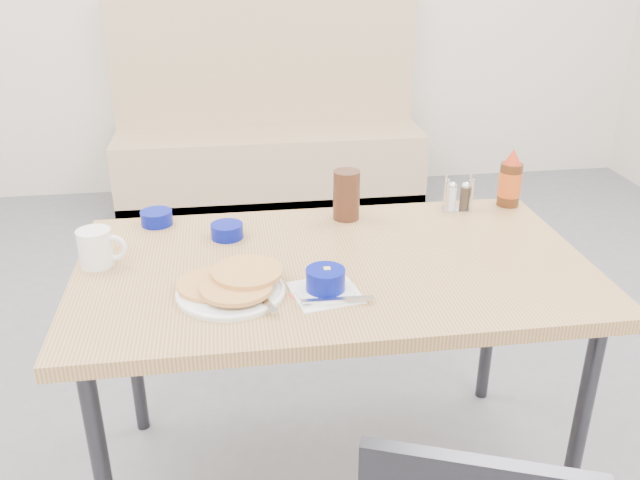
{
  "coord_description": "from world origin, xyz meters",
  "views": [
    {
      "loc": [
        -0.27,
        -1.39,
        1.59
      ],
      "look_at": [
        -0.03,
        0.27,
        0.82
      ],
      "focal_mm": 38.0,
      "sensor_mm": 36.0,
      "label": 1
    }
  ],
  "objects": [
    {
      "name": "creamer_bowl",
      "position": [
        -0.5,
        0.59,
        0.78
      ],
      "size": [
        0.1,
        0.1,
        0.04
      ],
      "rotation": [
        0.0,
        0.0,
        0.42
      ],
      "color": "#050F7F",
      "rests_on": "dining_table"
    },
    {
      "name": "amber_tumbler",
      "position": [
        0.09,
        0.55,
        0.84
      ],
      "size": [
        0.09,
        0.09,
        0.16
      ],
      "primitive_type": "cylinder",
      "rotation": [
        0.0,
        0.0,
        -0.13
      ],
      "color": "#3E2014",
      "rests_on": "dining_table"
    },
    {
      "name": "condiment_caddy",
      "position": [
        0.46,
        0.57,
        0.8
      ],
      "size": [
        0.1,
        0.07,
        0.11
      ],
      "rotation": [
        0.0,
        0.0,
        -0.14
      ],
      "color": "silver",
      "rests_on": "dining_table"
    },
    {
      "name": "pancake_plate",
      "position": [
        -0.28,
        0.12,
        0.78
      ],
      "size": [
        0.27,
        0.27,
        0.05
      ],
      "rotation": [
        0.0,
        0.0,
        -0.01
      ],
      "color": "white",
      "rests_on": "dining_table"
    },
    {
      "name": "dining_table",
      "position": [
        0.0,
        0.25,
        0.7
      ],
      "size": [
        1.4,
        0.8,
        0.76
      ],
      "color": "tan",
      "rests_on": "ground"
    },
    {
      "name": "booth_bench",
      "position": [
        0.0,
        2.78,
        0.35
      ],
      "size": [
        1.9,
        0.56,
        1.22
      ],
      "color": "tan",
      "rests_on": "ground"
    },
    {
      "name": "grits_setting",
      "position": [
        -0.05,
        0.08,
        0.79
      ],
      "size": [
        0.21,
        0.19,
        0.07
      ],
      "rotation": [
        0.0,
        0.0,
        0.19
      ],
      "color": "white",
      "rests_on": "dining_table"
    },
    {
      "name": "sugar_wrapper",
      "position": [
        -0.12,
        0.08,
        0.76
      ],
      "size": [
        0.04,
        0.03,
        0.0
      ],
      "primitive_type": "cube",
      "rotation": [
        0.0,
        0.0,
        0.28
      ],
      "color": "#DE4A4A",
      "rests_on": "dining_table"
    },
    {
      "name": "coffee_mug",
      "position": [
        -0.64,
        0.33,
        0.81
      ],
      "size": [
        0.13,
        0.09,
        0.1
      ],
      "rotation": [
        0.0,
        0.0,
        -0.16
      ],
      "color": "white",
      "rests_on": "dining_table"
    },
    {
      "name": "butter_bowl",
      "position": [
        -0.29,
        0.46,
        0.78
      ],
      "size": [
        0.1,
        0.1,
        0.04
      ],
      "rotation": [
        0.0,
        0.0,
        -0.12
      ],
      "color": "#050F7F",
      "rests_on": "dining_table"
    },
    {
      "name": "syrup_bottle",
      "position": [
        0.64,
        0.59,
        0.84
      ],
      "size": [
        0.07,
        0.07,
        0.19
      ],
      "rotation": [
        0.0,
        0.0,
        0.26
      ],
      "color": "#47230F",
      "rests_on": "dining_table"
    }
  ]
}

